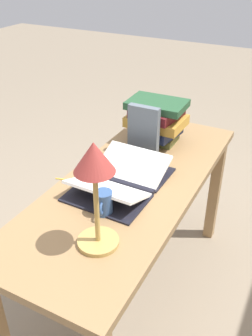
# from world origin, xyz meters

# --- Properties ---
(ground_plane) EXTENTS (12.00, 12.00, 0.00)m
(ground_plane) POSITION_xyz_m (0.00, 0.00, 0.00)
(ground_plane) COLOR gray
(reading_desk) EXTENTS (1.46, 0.57, 0.75)m
(reading_desk) POSITION_xyz_m (0.00, 0.00, 0.63)
(reading_desk) COLOR #937047
(reading_desk) RESTS_ON ground_plane
(open_book) EXTENTS (0.47, 0.34, 0.09)m
(open_book) POSITION_xyz_m (0.05, -0.03, 0.77)
(open_book) COLOR black
(open_book) RESTS_ON reading_desk
(book_stack_tall) EXTENTS (0.25, 0.30, 0.23)m
(book_stack_tall) POSITION_xyz_m (-0.42, -0.07, 0.87)
(book_stack_tall) COLOR brown
(book_stack_tall) RESTS_ON reading_desk
(book_standing_upright) EXTENTS (0.04, 0.16, 0.25)m
(book_standing_upright) POSITION_xyz_m (-0.26, -0.07, 0.87)
(book_standing_upright) COLOR slate
(book_standing_upright) RESTS_ON reading_desk
(reading_lamp) EXTENTS (0.15, 0.15, 0.41)m
(reading_lamp) POSITION_xyz_m (0.42, 0.08, 1.04)
(reading_lamp) COLOR tan
(reading_lamp) RESTS_ON reading_desk
(coffee_mug) EXTENTS (0.10, 0.07, 0.10)m
(coffee_mug) POSITION_xyz_m (0.26, 0.01, 0.80)
(coffee_mug) COLOR #335184
(coffee_mug) RESTS_ON reading_desk
(pencil) EXTENTS (0.04, 0.14, 0.01)m
(pencil) POSITION_xyz_m (0.13, -0.24, 0.75)
(pencil) COLOR gold
(pencil) RESTS_ON reading_desk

